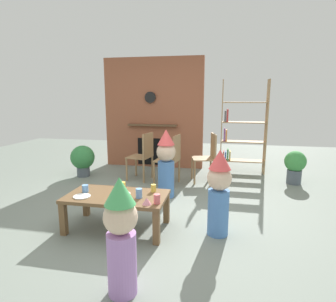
{
  "coord_description": "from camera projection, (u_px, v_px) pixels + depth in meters",
  "views": [
    {
      "loc": [
        0.9,
        -3.45,
        1.55
      ],
      "look_at": [
        0.15,
        0.4,
        0.79
      ],
      "focal_mm": 29.68,
      "sensor_mm": 36.0,
      "label": 1
    }
  ],
  "objects": [
    {
      "name": "child_in_pink",
      "position": [
        219.0,
        191.0,
        3.1
      ],
      "size": [
        0.27,
        0.27,
        0.99
      ],
      "rotation": [
        0.0,
        0.0,
        -3.07
      ],
      "color": "#4C7FC6",
      "rests_on": "ground_plane"
    },
    {
      "name": "child_with_cone_hat",
      "position": [
        121.0,
        234.0,
        2.14
      ],
      "size": [
        0.27,
        0.27,
        0.97
      ],
      "rotation": [
        0.0,
        0.0,
        1.97
      ],
      "color": "#B27FCC",
      "rests_on": "ground_plane"
    },
    {
      "name": "paper_plate_front",
      "position": [
        122.0,
        194.0,
        3.27
      ],
      "size": [
        0.2,
        0.2,
        0.01
      ],
      "primitive_type": "cylinder",
      "color": "white",
      "rests_on": "coffee_table"
    },
    {
      "name": "dining_chair_left",
      "position": [
        144.0,
        154.0,
        5.22
      ],
      "size": [
        0.47,
        0.47,
        0.9
      ],
      "rotation": [
        0.0,
        0.0,
        2.94
      ],
      "color": "#9E7A51",
      "rests_on": "ground_plane"
    },
    {
      "name": "paper_cup_center",
      "position": [
        153.0,
        188.0,
        3.36
      ],
      "size": [
        0.06,
        0.06,
        0.09
      ],
      "primitive_type": "cylinder",
      "color": "#F2CC4C",
      "rests_on": "coffee_table"
    },
    {
      "name": "birthday_cake_slice",
      "position": [
        147.0,
        201.0,
        2.97
      ],
      "size": [
        0.1,
        0.1,
        0.07
      ],
      "primitive_type": "cone",
      "color": "pink",
      "rests_on": "coffee_table"
    },
    {
      "name": "potted_plant_tall",
      "position": [
        295.0,
        165.0,
        5.01
      ],
      "size": [
        0.38,
        0.38,
        0.6
      ],
      "color": "#4C5660",
      "rests_on": "ground_plane"
    },
    {
      "name": "child_by_the_chairs",
      "position": [
        166.0,
        162.0,
        4.31
      ],
      "size": [
        0.3,
        0.3,
        1.07
      ],
      "rotation": [
        0.0,
        0.0,
        -1.86
      ],
      "color": "#4C7FC6",
      "rests_on": "ground_plane"
    },
    {
      "name": "table_fork",
      "position": [
        122.0,
        202.0,
        3.04
      ],
      "size": [
        0.14,
        0.09,
        0.01
      ],
      "primitive_type": "cube",
      "rotation": [
        0.0,
        0.0,
        2.59
      ],
      "color": "silver",
      "rests_on": "coffee_table"
    },
    {
      "name": "brick_fireplace_feature",
      "position": [
        154.0,
        114.0,
        6.18
      ],
      "size": [
        2.2,
        0.28,
        2.4
      ],
      "color": "#935138",
      "rests_on": "ground_plane"
    },
    {
      "name": "paper_cup_near_right",
      "position": [
        85.0,
        189.0,
        3.35
      ],
      "size": [
        0.08,
        0.08,
        0.09
      ],
      "primitive_type": "cylinder",
      "color": "#669EE0",
      "rests_on": "coffee_table"
    },
    {
      "name": "coffee_table",
      "position": [
        117.0,
        200.0,
        3.28
      ],
      "size": [
        1.18,
        0.63,
        0.42
      ],
      "color": "brown",
      "rests_on": "ground_plane"
    },
    {
      "name": "bookshelf",
      "position": [
        240.0,
        131.0,
        5.69
      ],
      "size": [
        0.9,
        0.28,
        1.9
      ],
      "color": "#9E7A51",
      "rests_on": "ground_plane"
    },
    {
      "name": "paper_cup_far_left",
      "position": [
        157.0,
        199.0,
        2.99
      ],
      "size": [
        0.07,
        0.07,
        0.1
      ],
      "primitive_type": "cylinder",
      "color": "#E5666B",
      "rests_on": "coffee_table"
    },
    {
      "name": "dining_chair_middle",
      "position": [
        172.0,
        157.0,
        4.93
      ],
      "size": [
        0.45,
        0.45,
        0.9
      ],
      "rotation": [
        0.0,
        0.0,
        3.02
      ],
      "color": "#9E7A51",
      "rests_on": "ground_plane"
    },
    {
      "name": "paper_cup_far_right",
      "position": [
        123.0,
        186.0,
        3.46
      ],
      "size": [
        0.06,
        0.06,
        0.09
      ],
      "primitive_type": "cylinder",
      "color": "#F2CC4C",
      "rests_on": "coffee_table"
    },
    {
      "name": "ground_plane",
      "position": [
        152.0,
        213.0,
        3.79
      ],
      "size": [
        12.0,
        12.0,
        0.0
      ],
      "primitive_type": "plane",
      "color": "gray"
    },
    {
      "name": "dining_chair_right",
      "position": [
        208.0,
        155.0,
        5.11
      ],
      "size": [
        0.48,
        0.48,
        0.9
      ],
      "rotation": [
        0.0,
        0.0,
        3.37
      ],
      "color": "#9E7A51",
      "rests_on": "ground_plane"
    },
    {
      "name": "potted_plant_short",
      "position": [
        83.0,
        159.0,
        5.49
      ],
      "size": [
        0.47,
        0.47,
        0.62
      ],
      "color": "#4C5660",
      "rests_on": "ground_plane"
    },
    {
      "name": "paper_plate_rear",
      "position": [
        82.0,
        196.0,
        3.2
      ],
      "size": [
        0.2,
        0.2,
        0.01
      ],
      "primitive_type": "cylinder",
      "color": "white",
      "rests_on": "coffee_table"
    },
    {
      "name": "paper_cup_near_left",
      "position": [
        139.0,
        193.0,
        3.16
      ],
      "size": [
        0.07,
        0.07,
        0.11
      ],
      "primitive_type": "cylinder",
      "color": "#669EE0",
      "rests_on": "coffee_table"
    }
  ]
}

